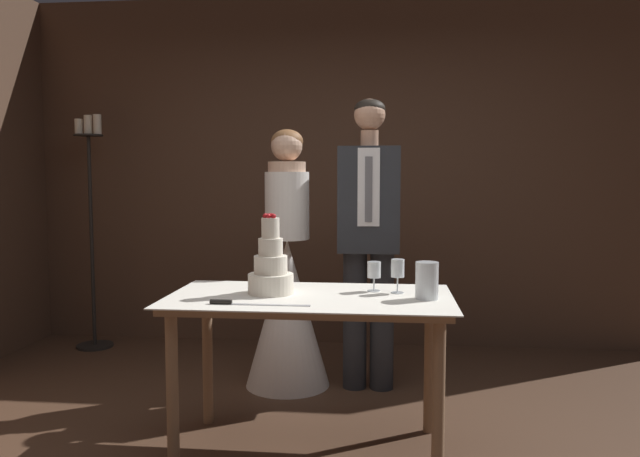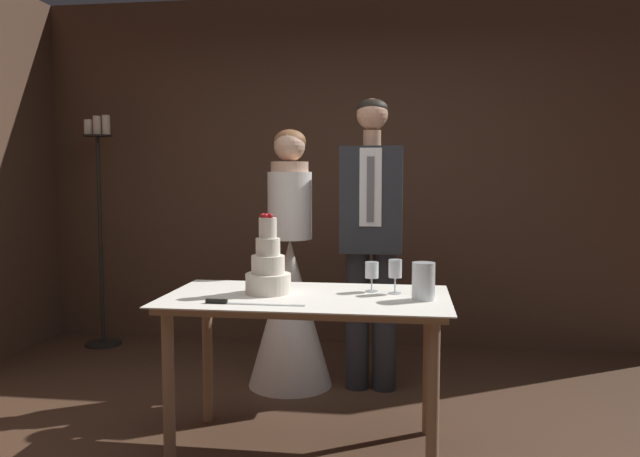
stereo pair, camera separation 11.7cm
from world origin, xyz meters
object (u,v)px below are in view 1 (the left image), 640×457
at_px(cake_knife, 240,303).
at_px(wine_glass_middle, 374,271).
at_px(tiered_cake, 271,269).
at_px(hurricane_candle, 427,281).
at_px(groom, 369,232).
at_px(cake_table, 310,315).
at_px(candle_stand, 91,228).
at_px(bride, 287,293).
at_px(wine_glass_near, 398,270).

height_order(cake_knife, wine_glass_middle, wine_glass_middle).
bearing_deg(tiered_cake, hurricane_candle, -4.48).
xyz_separation_m(cake_knife, groom, (0.55, 1.18, 0.22)).
height_order(cake_table, candle_stand, candle_stand).
height_order(wine_glass_middle, candle_stand, candle_stand).
relative_size(tiered_cake, hurricane_candle, 2.25).
bearing_deg(wine_glass_middle, cake_knife, -146.61).
bearing_deg(bride, hurricane_candle, -49.70).
relative_size(wine_glass_middle, candle_stand, 0.08).
relative_size(wine_glass_middle, groom, 0.08).
xyz_separation_m(wine_glass_near, groom, (-0.16, 0.83, 0.11)).
relative_size(tiered_cake, groom, 0.22).
bearing_deg(bride, wine_glass_middle, -54.36).
distance_m(tiered_cake, bride, 0.95).
distance_m(hurricane_candle, bride, 1.29).
bearing_deg(wine_glass_middle, groom, 93.44).
bearing_deg(hurricane_candle, candle_stand, 145.68).
relative_size(cake_table, candle_stand, 0.76).
distance_m(tiered_cake, wine_glass_middle, 0.52).
xyz_separation_m(cake_table, wine_glass_near, (0.42, 0.11, 0.21)).
xyz_separation_m(cake_table, groom, (0.26, 0.94, 0.32)).
distance_m(cake_table, tiered_cake, 0.30).
bearing_deg(cake_knife, wine_glass_middle, 33.55).
bearing_deg(wine_glass_near, tiered_cake, -173.06).
relative_size(cake_knife, candle_stand, 0.25).
bearing_deg(tiered_cake, bride, 93.84).
bearing_deg(groom, candle_stand, 161.52).
distance_m(tiered_cake, wine_glass_near, 0.63).
height_order(wine_glass_near, groom, groom).
height_order(tiered_cake, cake_knife, tiered_cake).
bearing_deg(wine_glass_near, hurricane_candle, -45.16).
distance_m(bride, groom, 0.65).
relative_size(groom, candle_stand, 1.00).
bearing_deg(bride, cake_table, -74.56).
height_order(cake_knife, hurricane_candle, hurricane_candle).
bearing_deg(groom, cake_table, -105.45).
distance_m(wine_glass_near, hurricane_candle, 0.19).
bearing_deg(wine_glass_middle, cake_table, -154.08).
height_order(cake_table, wine_glass_near, wine_glass_near).
relative_size(hurricane_candle, bride, 0.11).
bearing_deg(cake_table, cake_knife, -139.82).
relative_size(cake_knife, wine_glass_near, 2.70).
xyz_separation_m(wine_glass_middle, groom, (-0.05, 0.79, 0.12)).
xyz_separation_m(cake_table, hurricane_candle, (0.56, -0.02, 0.18)).
xyz_separation_m(wine_glass_middle, bride, (-0.57, 0.79, -0.27)).
bearing_deg(hurricane_candle, wine_glass_middle, 145.29).
relative_size(cake_knife, wine_glass_middle, 3.05).
height_order(wine_glass_near, hurricane_candle, hurricane_candle).
bearing_deg(candle_stand, cake_table, -40.96).
bearing_deg(tiered_cake, cake_table, -9.82).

